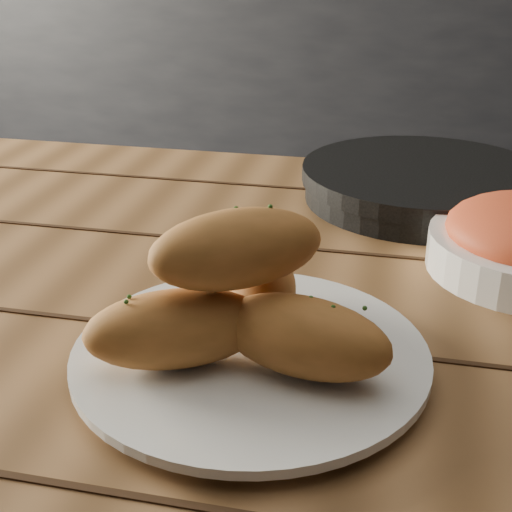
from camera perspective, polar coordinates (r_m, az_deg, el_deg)
The scene contains 6 objects.
floor at distance 1.63m, azimuth -5.76°, elevation -16.84°, with size 4.00×4.00×0.00m, color #38383A.
counter at distance 2.95m, azimuth 4.25°, elevation 12.25°, with size 2.80×0.60×0.90m, color black.
table at distance 0.76m, azimuth 0.29°, elevation -9.07°, with size 1.48×0.90×0.75m.
plate at distance 0.58m, azimuth -0.44°, elevation -8.11°, with size 0.28×0.28×0.02m.
bread_rolls at distance 0.55m, azimuth -1.02°, elevation -3.54°, with size 0.24×0.21×0.12m.
skillet at distance 0.95m, azimuth 13.33°, elevation 5.68°, with size 0.45×0.31×0.05m.
Camera 1 is at (0.42, -1.15, 1.07)m, focal length 50.00 mm.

